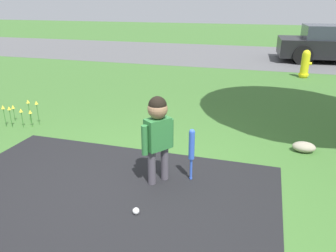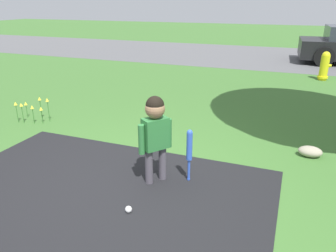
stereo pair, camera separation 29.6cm
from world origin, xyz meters
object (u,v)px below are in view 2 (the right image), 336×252
at_px(baseball_bat, 189,148).
at_px(fire_hydrant, 324,66).
at_px(child, 155,128).
at_px(sports_ball, 129,209).

bearing_deg(baseball_bat, fire_hydrant, 74.73).
bearing_deg(child, fire_hydrant, 18.86).
xyz_separation_m(baseball_bat, sports_ball, (-0.38, -0.84, -0.39)).
bearing_deg(fire_hydrant, baseball_bat, -105.27).
distance_m(sports_ball, fire_hydrant, 7.64).
relative_size(baseball_bat, sports_ball, 9.29).
distance_m(child, sports_ball, 0.95).
distance_m(child, fire_hydrant, 6.98).
relative_size(baseball_bat, fire_hydrant, 0.85).
bearing_deg(sports_ball, baseball_bat, 65.78).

